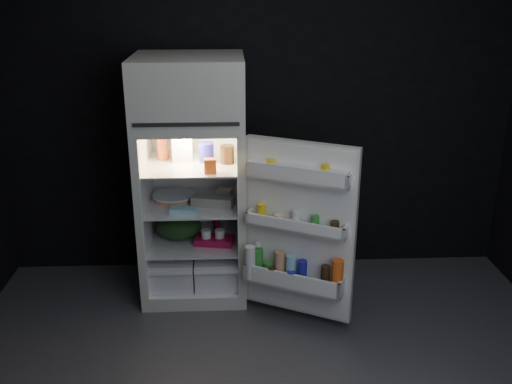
{
  "coord_description": "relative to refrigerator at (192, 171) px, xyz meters",
  "views": [
    {
      "loc": [
        -0.22,
        -2.64,
        2.27
      ],
      "look_at": [
        -0.04,
        1.0,
        0.9
      ],
      "focal_mm": 40.0,
      "sensor_mm": 36.0,
      "label": 1
    }
  ],
  "objects": [
    {
      "name": "wall_back",
      "position": [
        0.49,
        0.38,
        0.39
      ],
      "size": [
        4.0,
        0.0,
        2.7
      ],
      "primitive_type": "cube",
      "color": "black",
      "rests_on": "ground"
    },
    {
      "name": "refrigerator",
      "position": [
        0.0,
        0.0,
        0.0
      ],
      "size": [
        0.76,
        0.71,
        1.78
      ],
      "color": "silver",
      "rests_on": "ground"
    },
    {
      "name": "fridge_door",
      "position": [
        0.71,
        -0.55,
        -0.27
      ],
      "size": [
        0.73,
        0.5,
        1.22
      ],
      "color": "silver",
      "rests_on": "ground"
    },
    {
      "name": "milk_jug",
      "position": [
        -0.07,
        0.04,
        0.19
      ],
      "size": [
        0.16,
        0.16,
        0.24
      ],
      "primitive_type": "cube",
      "rotation": [
        0.0,
        0.0,
        0.09
      ],
      "color": "white",
      "rests_on": "refrigerator"
    },
    {
      "name": "mayo_jar",
      "position": [
        0.11,
        -0.01,
        0.14
      ],
      "size": [
        0.11,
        0.11,
        0.14
      ],
      "primitive_type": "cylinder",
      "rotation": [
        0.0,
        0.0,
        -0.04
      ],
      "color": "#1B1C96",
      "rests_on": "refrigerator"
    },
    {
      "name": "jam_jar",
      "position": [
        0.26,
        -0.05,
        0.14
      ],
      "size": [
        0.12,
        0.12,
        0.13
      ],
      "primitive_type": "cylinder",
      "rotation": [
        0.0,
        0.0,
        0.18
      ],
      "color": "black",
      "rests_on": "refrigerator"
    },
    {
      "name": "amber_bottle",
      "position": [
        -0.21,
        0.06,
        0.18
      ],
      "size": [
        0.1,
        0.1,
        0.22
      ],
      "primitive_type": "cylinder",
      "rotation": [
        0.0,
        0.0,
        0.34
      ],
      "color": "#CE5721",
      "rests_on": "refrigerator"
    },
    {
      "name": "small_carton",
      "position": [
        0.14,
        -0.27,
        0.12
      ],
      "size": [
        0.09,
        0.07,
        0.1
      ],
      "primitive_type": "cube",
      "rotation": [
        0.0,
        0.0,
        0.08
      ],
      "color": "orange",
      "rests_on": "refrigerator"
    },
    {
      "name": "egg_carton",
      "position": [
        0.15,
        -0.12,
        -0.19
      ],
      "size": [
        0.32,
        0.18,
        0.07
      ],
      "primitive_type": "cube",
      "rotation": [
        0.0,
        0.0,
        -0.25
      ],
      "color": "gray",
      "rests_on": "refrigerator"
    },
    {
      "name": "pie",
      "position": [
        -0.14,
        -0.01,
        -0.21
      ],
      "size": [
        0.28,
        0.28,
        0.04
      ],
      "primitive_type": "cylinder",
      "rotation": [
        0.0,
        0.0,
        -0.01
      ],
      "color": "tan",
      "rests_on": "refrigerator"
    },
    {
      "name": "flat_package",
      "position": [
        -0.06,
        -0.26,
        -0.21
      ],
      "size": [
        0.19,
        0.12,
        0.04
      ],
      "primitive_type": "cube",
      "rotation": [
        0.0,
        0.0,
        -0.17
      ],
      "color": "#90C9DF",
      "rests_on": "refrigerator"
    },
    {
      "name": "wrapped_pkg",
      "position": [
        0.23,
        0.09,
        -0.2
      ],
      "size": [
        0.13,
        0.12,
        0.05
      ],
      "primitive_type": "cube",
      "rotation": [
        0.0,
        0.0,
        -0.31
      ],
      "color": "beige",
      "rests_on": "refrigerator"
    },
    {
      "name": "produce_bag",
      "position": [
        -0.11,
        -0.02,
        -0.43
      ],
      "size": [
        0.37,
        0.33,
        0.2
      ],
      "primitive_type": "ellipsoid",
      "rotation": [
        0.0,
        0.0,
        -0.15
      ],
      "color": "#193815",
      "rests_on": "refrigerator"
    },
    {
      "name": "yogurt_tray",
      "position": [
        0.15,
        -0.13,
        -0.5
      ],
      "size": [
        0.3,
        0.2,
        0.05
      ],
      "primitive_type": "cube",
      "rotation": [
        0.0,
        0.0,
        -0.17
      ],
      "color": "#A10D3C",
      "rests_on": "refrigerator"
    },
    {
      "name": "small_can_red",
      "position": [
        0.17,
        0.13,
        -0.48
      ],
      "size": [
        0.07,
        0.07,
        0.09
      ],
      "primitive_type": "cylinder",
      "rotation": [
        0.0,
        0.0,
        0.19
      ],
      "color": "#A10D3C",
      "rests_on": "refrigerator"
    },
    {
      "name": "small_can_silver",
      "position": [
        0.22,
        0.1,
        -0.48
      ],
      "size": [
        0.08,
        0.08,
        0.09
      ],
      "primitive_type": "cylinder",
      "rotation": [
        0.0,
        0.0,
        -0.24
      ],
      "color": "silver",
      "rests_on": "refrigerator"
    }
  ]
}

